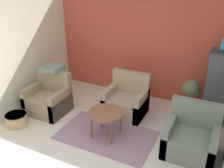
{
  "coord_description": "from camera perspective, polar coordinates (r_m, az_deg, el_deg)",
  "views": [
    {
      "loc": [
        1.95,
        -2.42,
        2.97
      ],
      "look_at": [
        0.0,
        1.56,
        0.93
      ],
      "focal_mm": 40.0,
      "sensor_mm": 36.0,
      "label": 1
    }
  ],
  "objects": [
    {
      "name": "wall_back_accent",
      "position": [
        6.13,
        6.64,
        9.02
      ],
      "size": [
        4.49,
        0.06,
        2.65
      ],
      "color": "#C64C38",
      "rests_on": "ground_plane"
    },
    {
      "name": "wall_left",
      "position": [
        5.99,
        -19.58,
        7.38
      ],
      "size": [
        0.06,
        3.13,
        2.65
      ],
      "color": "beige",
      "rests_on": "ground_plane"
    },
    {
      "name": "area_rug",
      "position": [
        5.01,
        -1.3,
        -11.59
      ],
      "size": [
        1.86,
        1.14,
        0.01
      ],
      "color": "gray",
      "rests_on": "ground_plane"
    },
    {
      "name": "coffee_table",
      "position": [
        4.74,
        -1.36,
        -6.95
      ],
      "size": [
        0.67,
        0.67,
        0.54
      ],
      "color": "brown",
      "rests_on": "ground_plane"
    },
    {
      "name": "armchair_left",
      "position": [
        5.82,
        -14.29,
        -3.48
      ],
      "size": [
        0.87,
        0.75,
        0.91
      ],
      "color": "#8E7A5B",
      "rests_on": "ground_plane"
    },
    {
      "name": "armchair_right",
      "position": [
        4.64,
        17.56,
        -11.85
      ],
      "size": [
        0.87,
        0.75,
        0.91
      ],
      "color": "slate",
      "rests_on": "ground_plane"
    },
    {
      "name": "armchair_middle",
      "position": [
        5.58,
        3.29,
        -3.97
      ],
      "size": [
        0.87,
        0.75,
        0.91
      ],
      "color": "#9E896B",
      "rests_on": "ground_plane"
    },
    {
      "name": "birdcage",
      "position": [
        5.53,
        22.59,
        -0.85
      ],
      "size": [
        0.46,
        0.46,
        1.55
      ],
      "color": "#353539",
      "rests_on": "ground_plane"
    },
    {
      "name": "parrot",
      "position": [
        5.24,
        24.2,
        8.08
      ],
      "size": [
        0.12,
        0.21,
        0.26
      ],
      "color": "teal",
      "rests_on": "birdcage"
    },
    {
      "name": "potted_plant",
      "position": [
        5.64,
        17.53,
        -1.64
      ],
      "size": [
        0.4,
        0.37,
        0.84
      ],
      "color": "#66605B",
      "rests_on": "ground_plane"
    },
    {
      "name": "wicker_basket",
      "position": [
        5.6,
        -20.99,
        -7.5
      ],
      "size": [
        0.46,
        0.46,
        0.25
      ],
      "color": "tan",
      "rests_on": "ground_plane"
    },
    {
      "name": "throw_pillow",
      "position": [
        5.73,
        -13.33,
        3.55
      ],
      "size": [
        0.41,
        0.41,
        0.1
      ],
      "color": "slate",
      "rests_on": "armchair_left"
    }
  ]
}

